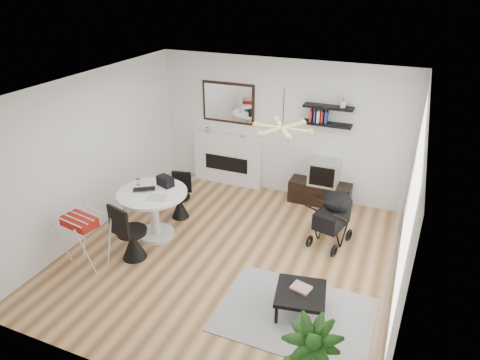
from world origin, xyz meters
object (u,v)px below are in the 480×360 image
at_px(drying_rack, 86,239).
at_px(stroller, 333,220).
at_px(fireplace, 228,153).
at_px(tv_console, 320,193).
at_px(coffee_table, 301,294).
at_px(crt_tv, 324,172).
at_px(dining_table, 154,207).

relative_size(drying_rack, stroller, 0.91).
xyz_separation_m(fireplace, tv_console, (2.02, -0.14, -0.46)).
xyz_separation_m(fireplace, coffee_table, (2.47, -3.21, -0.38)).
distance_m(fireplace, crt_tv, 2.08).
xyz_separation_m(crt_tv, coffee_table, (0.40, -3.07, -0.38)).
relative_size(crt_tv, dining_table, 0.47).
bearing_deg(tv_console, stroller, -68.63).
xyz_separation_m(dining_table, drying_rack, (-0.51, -1.09, -0.08)).
xyz_separation_m(dining_table, coffee_table, (2.79, -0.85, -0.25)).
xyz_separation_m(crt_tv, stroller, (0.44, -1.25, -0.26)).
distance_m(tv_console, crt_tv, 0.46).
xyz_separation_m(fireplace, drying_rack, (-0.82, -3.45, -0.21)).
bearing_deg(coffee_table, fireplace, 127.59).
height_order(drying_rack, stroller, stroller).
bearing_deg(fireplace, crt_tv, -3.96).
xyz_separation_m(drying_rack, coffee_table, (3.29, 0.24, -0.17)).
bearing_deg(stroller, coffee_table, -76.80).
relative_size(tv_console, coffee_table, 1.58).
height_order(crt_tv, dining_table, crt_tv).
bearing_deg(crt_tv, stroller, -70.75).
xyz_separation_m(stroller, coffee_table, (-0.04, -1.82, -0.12)).
bearing_deg(tv_console, crt_tv, -3.49).
bearing_deg(dining_table, coffee_table, -17.06).
height_order(dining_table, drying_rack, drying_rack).
bearing_deg(drying_rack, coffee_table, 14.35).
distance_m(crt_tv, coffee_table, 3.12).
relative_size(tv_console, drying_rack, 1.32).
height_order(crt_tv, stroller, stroller).
xyz_separation_m(crt_tv, drying_rack, (-2.89, -3.31, -0.21)).
distance_m(crt_tv, stroller, 1.35).
bearing_deg(fireplace, drying_rack, -103.32).
xyz_separation_m(tv_console, dining_table, (-2.33, -2.22, 0.34)).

